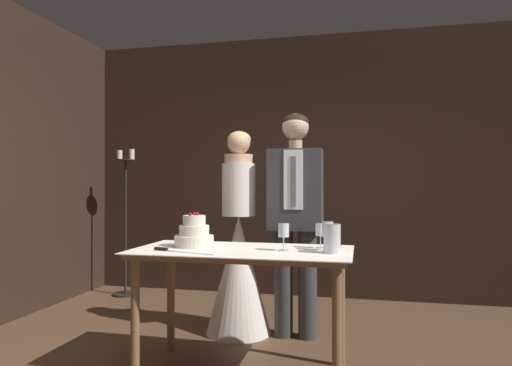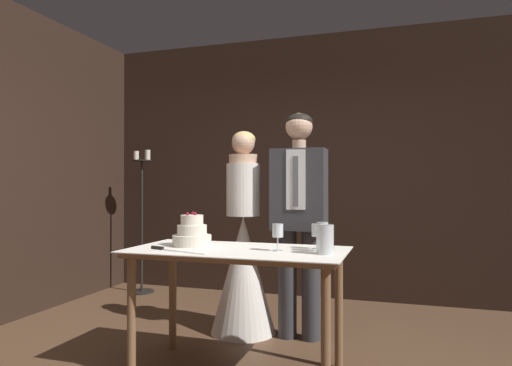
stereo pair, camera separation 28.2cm
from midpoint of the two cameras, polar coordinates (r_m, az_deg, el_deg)
The scene contains 11 objects.
wall_back at distance 5.16m, azimuth 2.96°, elevation 2.13°, with size 4.88×0.12×2.90m, color black.
cake_table at distance 3.02m, azimuth -4.41°, elevation -10.18°, with size 1.42×0.73×0.81m.
tiered_cake at distance 3.17m, azimuth -10.30°, elevation -6.36°, with size 0.27×0.27×0.23m.
cake_knife at distance 2.97m, azimuth -13.16°, elevation -8.21°, with size 0.44×0.14×0.02m.
wine_glass_near at distance 2.92m, azimuth 0.69°, elevation -6.05°, with size 0.07×0.07×0.17m.
wine_glass_middle at distance 2.94m, azimuth 6.23°, elevation -5.96°, with size 0.07×0.07×0.19m.
wine_glass_far at distance 3.05m, azimuth 5.46°, elevation -6.00°, with size 0.07×0.07×0.17m.
hurricane_candle at distance 2.84m, azimuth 6.68°, elevation -7.01°, with size 0.11×0.11×0.18m.
bride at distance 3.85m, azimuth -4.31°, elevation -9.49°, with size 0.54×0.54×1.68m.
groom at distance 3.70m, azimuth 2.78°, elevation -3.35°, with size 0.43×0.25×1.81m.
candle_stand at distance 5.39m, azimuth -17.46°, elevation -5.52°, with size 0.28×0.28×1.64m.
Camera 1 is at (0.75, -2.64, 1.22)m, focal length 32.00 mm.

